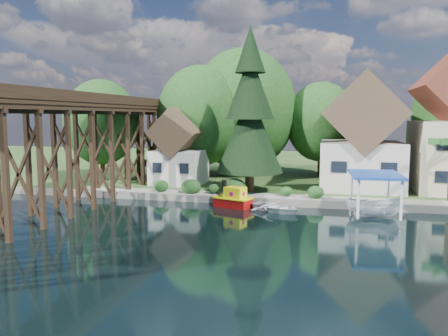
{
  "coord_description": "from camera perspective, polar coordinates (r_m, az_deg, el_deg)",
  "views": [
    {
      "loc": [
        4.0,
        -27.89,
        7.45
      ],
      "look_at": [
        -4.19,
        6.0,
        3.3
      ],
      "focal_mm": 35.0,
      "sensor_mm": 36.0,
      "label": 1
    }
  ],
  "objects": [
    {
      "name": "ground",
      "position": [
        29.14,
        5.29,
        -8.06
      ],
      "size": [
        140.0,
        140.0,
        0.0
      ],
      "primitive_type": "plane",
      "color": "black",
      "rests_on": "ground"
    },
    {
      "name": "bank",
      "position": [
        62.44,
        9.81,
        0.06
      ],
      "size": [
        140.0,
        52.0,
        0.5
      ],
      "primitive_type": "cube",
      "color": "#2D4A1D",
      "rests_on": "ground"
    },
    {
      "name": "seawall",
      "position": [
        36.59,
        13.36,
        -4.66
      ],
      "size": [
        60.0,
        0.4,
        0.62
      ],
      "primitive_type": "cube",
      "color": "slate",
      "rests_on": "ground"
    },
    {
      "name": "promenade",
      "position": [
        37.88,
        16.41,
        -4.02
      ],
      "size": [
        50.0,
        2.6,
        0.06
      ],
      "primitive_type": "cube",
      "color": "gray",
      "rests_on": "bank"
    },
    {
      "name": "trestle_bridge",
      "position": [
        38.7,
        -17.6,
        3.35
      ],
      "size": [
        4.12,
        44.18,
        9.3
      ],
      "color": "black",
      "rests_on": "ground"
    },
    {
      "name": "house_left",
      "position": [
        44.05,
        17.5,
        3.46
      ],
      "size": [
        7.64,
        8.64,
        11.02
      ],
      "color": "silver",
      "rests_on": "bank"
    },
    {
      "name": "shed",
      "position": [
        45.11,
        -5.89,
        2.14
      ],
      "size": [
        5.09,
        5.4,
        7.85
      ],
      "color": "silver",
      "rests_on": "bank"
    },
    {
      "name": "bg_trees",
      "position": [
        49.23,
        10.15,
        6.48
      ],
      "size": [
        49.9,
        13.3,
        10.57
      ],
      "color": "#382314",
      "rests_on": "bank"
    },
    {
      "name": "shrubs",
      "position": [
        38.63,
        0.54,
        -2.48
      ],
      "size": [
        15.76,
        2.47,
        1.7
      ],
      "color": "#173F17",
      "rests_on": "bank"
    },
    {
      "name": "conifer",
      "position": [
        39.9,
        3.41,
        7.13
      ],
      "size": [
        6.07,
        6.07,
        14.96
      ],
      "color": "#382314",
      "rests_on": "bank"
    },
    {
      "name": "tugboat",
      "position": [
        36.03,
        1.27,
        -4.08
      ],
      "size": [
        3.44,
        2.62,
        2.22
      ],
      "color": "#B80E0C",
      "rests_on": "ground"
    },
    {
      "name": "boat_white_a",
      "position": [
        34.7,
        6.79,
        -4.94
      ],
      "size": [
        5.05,
        4.58,
        0.86
      ],
      "primitive_type": "imported",
      "rotation": [
        0.0,
        0.0,
        1.07
      ],
      "color": "silver",
      "rests_on": "ground"
    },
    {
      "name": "boat_canopy",
      "position": [
        34.27,
        19.05,
        -3.76
      ],
      "size": [
        4.18,
        5.27,
        3.27
      ],
      "color": "white",
      "rests_on": "ground"
    }
  ]
}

